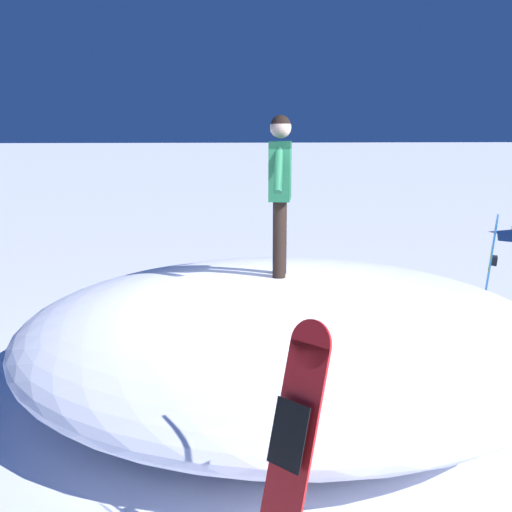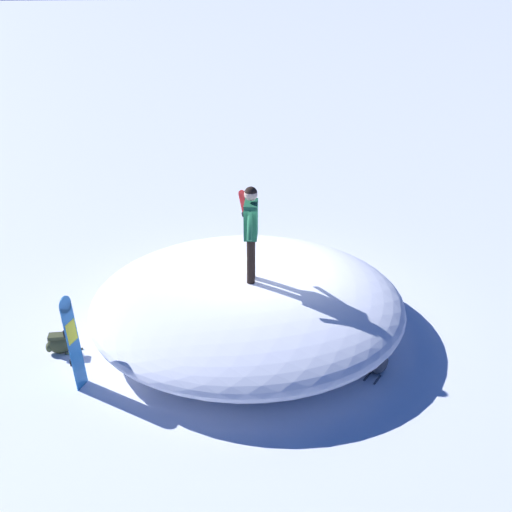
# 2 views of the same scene
# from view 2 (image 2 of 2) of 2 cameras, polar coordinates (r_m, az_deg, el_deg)

# --- Properties ---
(ground) EXTENTS (240.00, 240.00, 0.00)m
(ground) POSITION_cam_2_polar(r_m,az_deg,el_deg) (12.23, 1.14, -5.23)
(ground) COLOR white
(snow_mound) EXTENTS (6.32, 6.35, 1.13)m
(snow_mound) POSITION_cam_2_polar(r_m,az_deg,el_deg) (11.45, -0.76, -4.23)
(snow_mound) COLOR white
(snow_mound) RESTS_ON ground
(snowboarder_standing) EXTENTS (1.03, 0.30, 1.72)m
(snowboarder_standing) POSITION_cam_2_polar(r_m,az_deg,el_deg) (10.58, -0.46, 2.79)
(snowboarder_standing) COLOR black
(snowboarder_standing) RESTS_ON snow_mound
(snowboard_primary_upright) EXTENTS (0.32, 0.25, 1.62)m
(snowboard_primary_upright) POSITION_cam_2_polar(r_m,az_deg,el_deg) (10.25, -16.35, -7.42)
(snowboard_primary_upright) COLOR #2672BF
(snowboard_primary_upright) RESTS_ON ground
(snowboard_secondary_upright) EXTENTS (0.51, 0.52, 1.66)m
(snowboard_secondary_upright) POSITION_cam_2_polar(r_m,az_deg,el_deg) (14.25, -0.69, 3.17)
(snowboard_secondary_upright) COLOR red
(snowboard_secondary_upright) RESTS_ON ground
(backpack_near) EXTENTS (0.58, 0.54, 0.45)m
(backpack_near) POSITION_cam_2_polar(r_m,az_deg,el_deg) (10.66, 11.08, -9.31)
(backpack_near) COLOR #4C4C51
(backpack_near) RESTS_ON ground
(backpack_far) EXTENTS (0.22, 0.61, 0.38)m
(backpack_far) POSITION_cam_2_polar(r_m,az_deg,el_deg) (11.48, -17.49, -7.60)
(backpack_far) COLOR #383D23
(backpack_far) RESTS_ON ground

